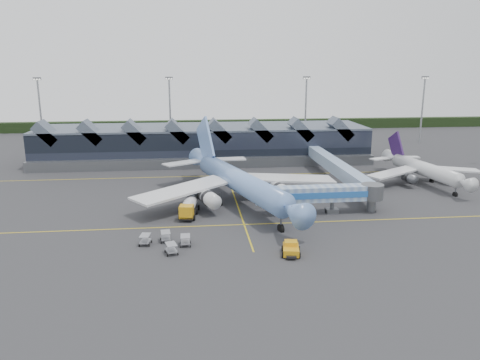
{
  "coord_description": "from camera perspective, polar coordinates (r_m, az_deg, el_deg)",
  "views": [
    {
      "loc": [
        -8.67,
        -82.3,
        26.33
      ],
      "look_at": [
        0.49,
        3.13,
        5.0
      ],
      "focal_mm": 35.0,
      "sensor_mm": 36.0,
      "label": 1
    }
  ],
  "objects": [
    {
      "name": "baggage_carts",
      "position": [
        70.78,
        -8.9,
        -7.32
      ],
      "size": [
        7.63,
        7.37,
        1.53
      ],
      "rotation": [
        0.0,
        0.0,
        0.0
      ],
      "color": "#9B9CA3",
      "rests_on": "ground"
    },
    {
      "name": "taxi_stripes",
      "position": [
        96.37,
        -0.73,
        -1.91
      ],
      "size": [
        120.0,
        60.0,
        0.01
      ],
      "color": "gold",
      "rests_on": "ground"
    },
    {
      "name": "jet_bridge",
      "position": [
        85.62,
        10.57,
        -1.7
      ],
      "size": [
        23.74,
        4.09,
        5.24
      ],
      "rotation": [
        0.0,
        0.0,
        0.02
      ],
      "color": "#708CBA",
      "rests_on": "ground"
    },
    {
      "name": "regional_jet",
      "position": [
        113.67,
        21.34,
        1.32
      ],
      "size": [
        28.11,
        30.92,
        10.61
      ],
      "rotation": [
        0.0,
        0.0,
        0.14
      ],
      "color": "silver",
      "rests_on": "ground"
    },
    {
      "name": "pushback_tug",
      "position": [
        67.51,
        6.23,
        -8.36
      ],
      "size": [
        3.11,
        4.34,
        1.8
      ],
      "rotation": [
        0.0,
        0.0,
        -0.17
      ],
      "color": "orange",
      "rests_on": "ground"
    },
    {
      "name": "terminal",
      "position": [
        131.47,
        -4.48,
        4.51
      ],
      "size": [
        90.0,
        22.25,
        12.52
      ],
      "color": "black",
      "rests_on": "ground"
    },
    {
      "name": "ground",
      "position": [
        86.85,
        -0.1,
        -3.71
      ],
      "size": [
        260.0,
        260.0,
        0.0
      ],
      "primitive_type": "plane",
      "color": "#2C2B2E",
      "rests_on": "ground"
    },
    {
      "name": "main_airliner",
      "position": [
        90.44,
        -0.4,
        0.02
      ],
      "size": [
        40.07,
        47.21,
        15.54
      ],
      "rotation": [
        0.0,
        0.0,
        0.31
      ],
      "color": "#658CCC",
      "rests_on": "ground"
    },
    {
      "name": "light_masts",
      "position": [
        148.75,
        5.47,
        8.54
      ],
      "size": [
        132.4,
        42.56,
        22.45
      ],
      "color": "gray",
      "rests_on": "ground"
    },
    {
      "name": "tree_line_far",
      "position": [
        194.03,
        -3.53,
        6.71
      ],
      "size": [
        260.0,
        4.0,
        4.0
      ],
      "primitive_type": "cube",
      "color": "black",
      "rests_on": "ground"
    },
    {
      "name": "fuel_truck",
      "position": [
        84.3,
        -6.17,
        -3.08
      ],
      "size": [
        3.77,
        9.52,
        3.16
      ],
      "rotation": [
        0.0,
        0.0,
        -0.15
      ],
      "color": "black",
      "rests_on": "ground"
    }
  ]
}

